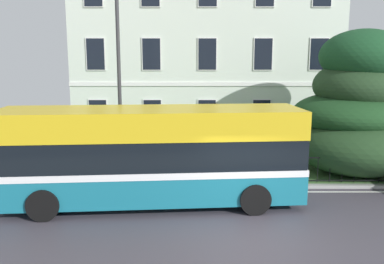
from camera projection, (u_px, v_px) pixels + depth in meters
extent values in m
cube|color=#47424C|center=(252.00, 237.00, 10.99)|extent=(60.00, 56.00, 0.06)
cube|color=silver|center=(238.00, 192.00, 14.58)|extent=(54.00, 0.14, 0.01)
cube|color=#9E9E99|center=(236.00, 186.00, 15.03)|extent=(57.00, 0.24, 0.12)
cube|color=#4A773C|center=(229.00, 165.00, 17.96)|extent=(57.00, 5.70, 0.12)
cube|color=silver|center=(206.00, 51.00, 25.56)|extent=(14.10, 10.20, 10.05)
cube|color=white|center=(208.00, 84.00, 20.82)|extent=(14.10, 0.06, 0.20)
cube|color=#2D333D|center=(208.00, 126.00, 21.20)|extent=(1.10, 0.06, 2.20)
cube|color=white|center=(99.00, 115.00, 21.11)|extent=(0.99, 0.04, 1.65)
cube|color=black|center=(99.00, 115.00, 21.09)|extent=(0.89, 0.03, 1.55)
cube|color=white|center=(154.00, 115.00, 21.10)|extent=(0.99, 0.04, 1.65)
cube|color=black|center=(154.00, 115.00, 21.08)|extent=(0.89, 0.03, 1.55)
cube|color=white|center=(208.00, 115.00, 21.09)|extent=(0.99, 0.04, 1.65)
cube|color=black|center=(208.00, 115.00, 21.07)|extent=(0.89, 0.03, 1.55)
cube|color=white|center=(263.00, 115.00, 21.09)|extent=(0.99, 0.04, 1.65)
cube|color=black|center=(263.00, 115.00, 21.07)|extent=(0.89, 0.03, 1.55)
cube|color=white|center=(317.00, 115.00, 21.08)|extent=(0.99, 0.04, 1.65)
cube|color=black|center=(317.00, 115.00, 21.06)|extent=(0.89, 0.03, 1.55)
cube|color=white|center=(97.00, 54.00, 20.56)|extent=(0.99, 0.04, 1.65)
cube|color=black|center=(97.00, 54.00, 20.54)|extent=(0.89, 0.03, 1.55)
cube|color=white|center=(153.00, 54.00, 20.55)|extent=(0.99, 0.04, 1.65)
cube|color=black|center=(153.00, 54.00, 20.53)|extent=(0.89, 0.03, 1.55)
cube|color=white|center=(209.00, 54.00, 20.54)|extent=(0.99, 0.04, 1.65)
cube|color=black|center=(209.00, 54.00, 20.52)|extent=(0.89, 0.03, 1.55)
cube|color=white|center=(264.00, 54.00, 20.53)|extent=(0.99, 0.04, 1.65)
cube|color=black|center=(265.00, 54.00, 20.51)|extent=(0.89, 0.03, 1.55)
cube|color=white|center=(320.00, 54.00, 20.53)|extent=(0.99, 0.04, 1.65)
cube|color=black|center=(321.00, 54.00, 20.51)|extent=(0.89, 0.03, 1.55)
cube|color=black|center=(214.00, 158.00, 15.13)|extent=(16.14, 0.04, 0.04)
cube|color=black|center=(214.00, 180.00, 15.28)|extent=(16.14, 0.04, 0.04)
cylinder|color=black|center=(10.00, 170.00, 15.24)|extent=(0.02, 0.02, 0.95)
cylinder|color=black|center=(23.00, 170.00, 15.23)|extent=(0.02, 0.02, 0.95)
cylinder|color=black|center=(35.00, 170.00, 15.23)|extent=(0.02, 0.02, 0.95)
cylinder|color=black|center=(47.00, 170.00, 15.23)|extent=(0.02, 0.02, 0.95)
cylinder|color=black|center=(60.00, 170.00, 15.23)|extent=(0.02, 0.02, 0.95)
cylinder|color=black|center=(72.00, 170.00, 15.23)|extent=(0.02, 0.02, 0.95)
cylinder|color=black|center=(84.00, 170.00, 15.23)|extent=(0.02, 0.02, 0.95)
cylinder|color=black|center=(97.00, 170.00, 15.23)|extent=(0.02, 0.02, 0.95)
cylinder|color=black|center=(109.00, 170.00, 15.23)|extent=(0.02, 0.02, 0.95)
cylinder|color=black|center=(121.00, 170.00, 15.22)|extent=(0.02, 0.02, 0.95)
cylinder|color=black|center=(134.00, 170.00, 15.22)|extent=(0.02, 0.02, 0.95)
cylinder|color=black|center=(146.00, 170.00, 15.22)|extent=(0.02, 0.02, 0.95)
cylinder|color=black|center=(158.00, 170.00, 15.22)|extent=(0.02, 0.02, 0.95)
cylinder|color=black|center=(171.00, 170.00, 15.22)|extent=(0.02, 0.02, 0.95)
cylinder|color=black|center=(183.00, 170.00, 15.22)|extent=(0.02, 0.02, 0.95)
cylinder|color=black|center=(195.00, 170.00, 15.22)|extent=(0.02, 0.02, 0.95)
cylinder|color=black|center=(208.00, 170.00, 15.21)|extent=(0.02, 0.02, 0.95)
cylinder|color=black|center=(220.00, 170.00, 15.21)|extent=(0.02, 0.02, 0.95)
cylinder|color=black|center=(232.00, 170.00, 15.21)|extent=(0.02, 0.02, 0.95)
cylinder|color=black|center=(245.00, 170.00, 15.21)|extent=(0.02, 0.02, 0.95)
cylinder|color=black|center=(257.00, 170.00, 15.21)|extent=(0.02, 0.02, 0.95)
cylinder|color=black|center=(269.00, 170.00, 15.21)|extent=(0.02, 0.02, 0.95)
cylinder|color=black|center=(282.00, 170.00, 15.21)|extent=(0.02, 0.02, 0.95)
cylinder|color=black|center=(294.00, 170.00, 15.21)|extent=(0.02, 0.02, 0.95)
cylinder|color=black|center=(307.00, 170.00, 15.20)|extent=(0.02, 0.02, 0.95)
cylinder|color=black|center=(319.00, 170.00, 15.20)|extent=(0.02, 0.02, 0.95)
cylinder|color=black|center=(331.00, 170.00, 15.20)|extent=(0.02, 0.02, 0.95)
cylinder|color=black|center=(344.00, 170.00, 15.20)|extent=(0.02, 0.02, 0.95)
cylinder|color=black|center=(356.00, 170.00, 15.20)|extent=(0.02, 0.02, 0.95)
cylinder|color=black|center=(368.00, 170.00, 15.20)|extent=(0.02, 0.02, 0.95)
cylinder|color=black|center=(381.00, 170.00, 15.20)|extent=(0.02, 0.02, 0.95)
cylinder|color=#423328|center=(356.00, 151.00, 17.02)|extent=(0.40, 0.40, 1.59)
ellipsoid|color=#213D1F|center=(357.00, 144.00, 16.79)|extent=(5.38, 5.38, 2.43)
ellipsoid|color=#1B401E|center=(351.00, 114.00, 16.95)|extent=(4.74, 4.74, 1.86)
ellipsoid|color=#223B20|center=(359.00, 86.00, 16.70)|extent=(3.58, 3.58, 2.08)
ellipsoid|color=#194424|center=(365.00, 56.00, 16.45)|extent=(3.53, 3.53, 2.17)
cube|color=#196E84|center=(153.00, 181.00, 13.26)|extent=(9.71, 3.17, 1.04)
cube|color=white|center=(153.00, 167.00, 13.18)|extent=(9.73, 3.20, 0.20)
cube|color=black|center=(152.00, 151.00, 13.08)|extent=(9.62, 3.13, 0.98)
cube|color=gold|center=(152.00, 122.00, 12.92)|extent=(9.71, 3.17, 0.87)
cube|color=black|center=(298.00, 150.00, 13.45)|extent=(0.22, 2.04, 0.90)
cube|color=black|center=(299.00, 122.00, 13.29)|extent=(0.20, 1.75, 0.55)
cylinder|color=silver|center=(289.00, 179.00, 14.44)|extent=(0.06, 0.20, 0.20)
cylinder|color=silver|center=(304.00, 194.00, 12.91)|extent=(0.06, 0.20, 0.20)
cylinder|color=black|center=(241.00, 177.00, 14.69)|extent=(0.98, 0.37, 0.96)
cylinder|color=black|center=(256.00, 199.00, 12.41)|extent=(0.98, 0.37, 0.96)
cylinder|color=black|center=(63.00, 181.00, 14.22)|extent=(0.98, 0.37, 0.96)
cylinder|color=black|center=(44.00, 205.00, 11.94)|extent=(0.98, 0.37, 0.96)
cylinder|color=#333338|center=(120.00, 82.00, 15.34)|extent=(0.14, 0.14, 7.39)
cylinder|color=black|center=(249.00, 167.00, 15.56)|extent=(0.56, 0.56, 0.98)
ellipsoid|color=black|center=(249.00, 152.00, 15.46)|extent=(0.57, 0.57, 0.19)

